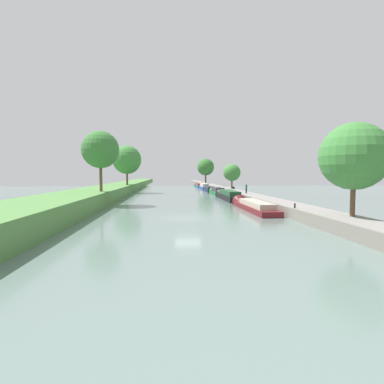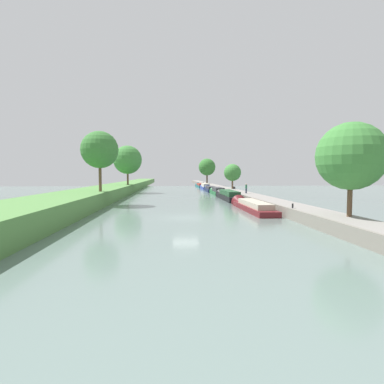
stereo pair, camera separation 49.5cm
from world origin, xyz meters
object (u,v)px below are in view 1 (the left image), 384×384
Objects in this scene: narrowboat_blue at (204,187)px; person_walking at (246,188)px; narrowboat_black at (228,195)px; narrowboat_navy at (209,189)px; mooring_bollard_near at (295,206)px; narrowboat_maroon at (252,206)px; narrowboat_green at (217,191)px; mooring_bollard_far at (202,183)px; park_bench at (233,187)px; narrowboat_teal at (199,185)px.

narrowboat_blue is 6.56× the size of person_walking.
person_walking is (3.19, 0.01, 1.24)m from narrowboat_black.
mooring_bollard_near reaches higher than narrowboat_navy.
narrowboat_maroon is at bearing -102.19° from person_walking.
narrowboat_black reaches higher than narrowboat_green.
narrowboat_black is 31.10× the size of mooring_bollard_far.
person_walking is 3.69× the size of mooring_bollard_far.
park_bench is at bearing -76.88° from narrowboat_blue.
narrowboat_teal is (-0.03, 36.61, -0.08)m from narrowboat_green.
mooring_bollard_near is at bearing -74.94° from narrowboat_maroon.
narrowboat_black is at bearing -90.71° from narrowboat_green.
narrowboat_green is 23.54× the size of mooring_bollard_near.
narrowboat_green is 13.12m from person_walking.
park_bench is at bearing -61.57° from narrowboat_navy.
person_walking reaches higher than narrowboat_navy.
mooring_bollard_far is at bearing 90.00° from mooring_bollard_near.
park_bench is (4.48, 31.02, 0.88)m from narrowboat_maroon.
mooring_bollard_far is at bearing 91.24° from person_walking.
mooring_bollard_near is at bearing -93.62° from park_bench.
narrowboat_green is at bearing -89.96° from narrowboat_teal.
narrowboat_green is 7.06× the size of park_bench.
narrowboat_blue reaches higher than narrowboat_navy.
mooring_bollard_far is 40.44m from park_bench.
narrowboat_teal is at bearing 89.95° from narrowboat_navy.
narrowboat_maroon is 31.35m from park_bench.
narrowboat_black is 49.32m from narrowboat_teal.
mooring_bollard_near is (1.81, -35.37, 0.63)m from narrowboat_green.
narrowboat_teal is at bearing 91.46° from mooring_bollard_near.
mooring_bollard_far is at bearing 84.98° from narrowboat_blue.
narrowboat_navy is 7.01× the size of park_bench.
narrowboat_green reaches higher than narrowboat_teal.
mooring_bollard_near is (-1.22, -22.67, -0.65)m from person_walking.
person_walking reaches higher than narrowboat_maroon.
person_walking is 22.71m from mooring_bollard_near.
narrowboat_maroon is 8.31× the size of person_walking.
narrowboat_navy is at bearing 89.74° from narrowboat_black.
mooring_bollard_far is at bearing 87.63° from narrowboat_green.
narrowboat_navy is (0.11, 23.87, -0.11)m from narrowboat_black.
narrowboat_teal is at bearing 97.29° from park_bench.
narrowboat_green is 1.01× the size of narrowboat_navy.
narrowboat_navy is 6.33× the size of person_walking.
narrowboat_blue is 34.74m from person_walking.
person_walking is (3.08, -23.86, 1.35)m from narrowboat_navy.
person_walking is (3.05, -49.31, 1.36)m from narrowboat_teal.
person_walking reaches higher than narrowboat_teal.
narrowboat_navy is at bearing 92.29° from mooring_bollard_near.
mooring_bollard_near is 38.67m from park_bench.
person_walking is at bearing 86.91° from mooring_bollard_near.
narrowboat_blue is at bearing 95.17° from person_walking.
park_bench is at bearing 86.38° from mooring_bollard_near.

